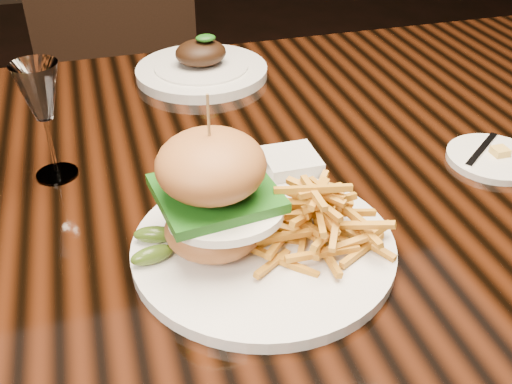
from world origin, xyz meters
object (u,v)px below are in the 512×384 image
object	(u,v)px
dining_table	(221,207)
far_dish	(202,68)
chair_far	(121,70)
burger_plate	(260,215)
wine_glass	(40,96)

from	to	relation	value
dining_table	far_dish	size ratio (longest dim) A/B	6.67
dining_table	chair_far	distance (m)	0.90
dining_table	burger_plate	distance (m)	0.24
dining_table	far_dish	xyz separation A→B (m)	(0.04, 0.31, 0.09)
far_dish	chair_far	xyz separation A→B (m)	(-0.12, 0.58, -0.23)
wine_glass	chair_far	bearing A→B (deg)	80.53
burger_plate	far_dish	bearing A→B (deg)	90.38
dining_table	burger_plate	size ratio (longest dim) A/B	5.31
wine_glass	far_dish	bearing A→B (deg)	46.55
burger_plate	far_dish	distance (m)	0.51
dining_table	chair_far	bearing A→B (deg)	95.01
wine_glass	chair_far	distance (m)	0.93
burger_plate	wine_glass	xyz separation A→B (m)	(-0.22, 0.23, 0.06)
wine_glass	far_dish	xyz separation A→B (m)	(0.26, 0.27, -0.10)
burger_plate	wine_glass	bearing A→B (deg)	138.12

